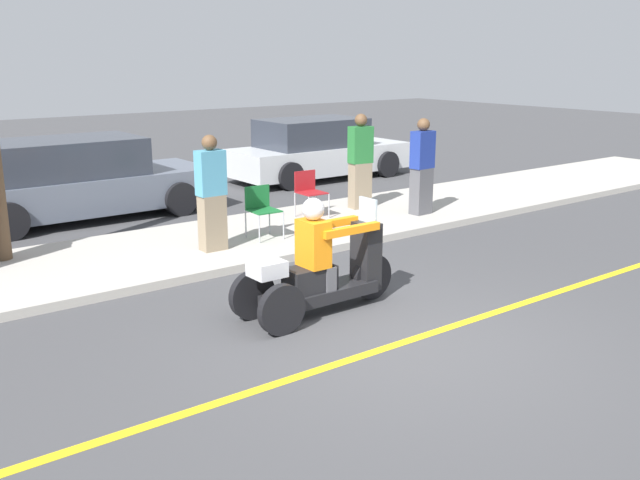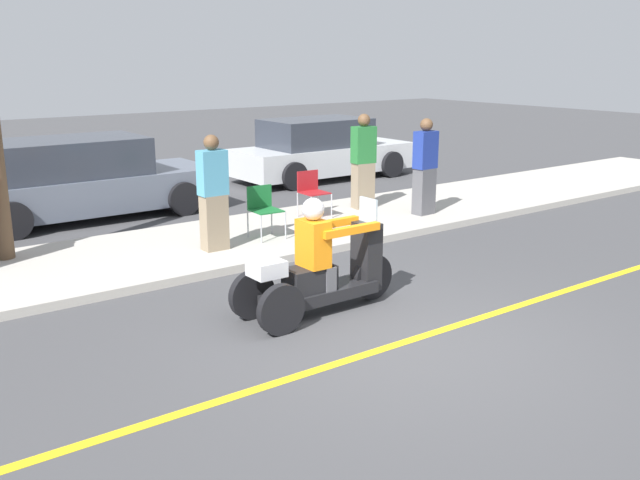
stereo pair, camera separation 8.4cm
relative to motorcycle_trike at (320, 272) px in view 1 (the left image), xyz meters
The scene contains 11 objects.
ground_plane 1.38m from the motorcycle_trike, 82.51° to the right, with size 60.00×60.00×0.00m, color #424244.
lane_stripe 1.37m from the motorcycle_trike, 89.99° to the right, with size 24.00×0.12×0.01m.
sidewalk_strip 3.36m from the motorcycle_trike, 87.12° to the left, with size 28.00×2.80×0.12m.
motorcycle_trike is the anchor object (origin of this frame).
spectator_by_tree 5.42m from the motorcycle_trike, 44.77° to the left, with size 0.45×0.31×1.78m.
spectator_far_back 5.19m from the motorcycle_trike, 31.87° to the left, with size 0.43×0.27×1.75m.
spectator_near_curb 2.88m from the motorcycle_trike, 87.23° to the left, with size 0.41×0.25×1.73m.
folding_chair_curbside 3.26m from the motorcycle_trike, 69.64° to the left, with size 0.49×0.49×0.82m.
folding_chair_set_back 4.61m from the motorcycle_trike, 55.39° to the left, with size 0.48×0.48×0.82m.
parked_car_lot_right 6.70m from the motorcycle_trike, 94.94° to the left, with size 4.75×2.04×1.49m.
parked_car_lot_center 9.30m from the motorcycle_trike, 53.35° to the left, with size 4.50×1.93×1.46m.
Camera 1 is at (-4.99, -5.10, 3.00)m, focal length 40.00 mm.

